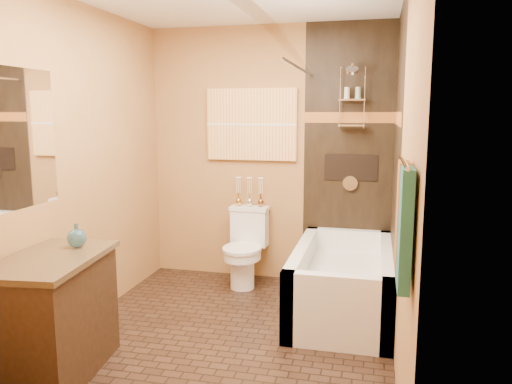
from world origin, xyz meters
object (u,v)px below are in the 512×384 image
(sunset_painting, at_px, (252,124))
(vanity, at_px, (53,316))
(toilet, at_px, (245,247))
(bathtub, at_px, (343,287))

(sunset_painting, distance_m, vanity, 2.59)
(sunset_painting, distance_m, toilet, 1.20)
(sunset_painting, height_order, bathtub, sunset_painting)
(bathtub, bearing_deg, toilet, 154.10)
(toilet, relative_size, vanity, 0.79)
(toilet, height_order, vanity, vanity)
(toilet, bearing_deg, sunset_painting, 92.45)
(vanity, bearing_deg, sunset_painting, 64.66)
(toilet, xyz_separation_m, vanity, (-0.75, -1.94, 0.02))
(sunset_painting, relative_size, bathtub, 0.60)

